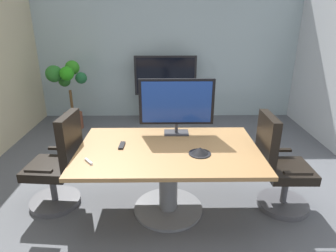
{
  "coord_description": "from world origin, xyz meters",
  "views": [
    {
      "loc": [
        -0.06,
        -2.82,
        2.04
      ],
      "look_at": [
        -0.02,
        0.12,
        0.9
      ],
      "focal_mm": 30.9,
      "sensor_mm": 36.0,
      "label": 1
    }
  ],
  "objects": [
    {
      "name": "conference_table",
      "position": [
        -0.02,
        -0.13,
        0.56
      ],
      "size": [
        1.85,
        1.16,
        0.75
      ],
      "color": "olive",
      "rests_on": "ground"
    },
    {
      "name": "whiteboard_marker",
      "position": [
        -0.77,
        -0.43,
        0.76
      ],
      "size": [
        0.1,
        0.11,
        0.02
      ],
      "primitive_type": "cube",
      "rotation": [
        0.0,
        0.0,
        -0.89
      ],
      "color": "silver",
      "rests_on": "conference_table"
    },
    {
      "name": "wall_back_glass_partition",
      "position": [
        0.0,
        3.14,
        1.3
      ],
      "size": [
        5.28,
        0.1,
        2.6
      ],
      "primitive_type": "cube",
      "color": "#9EB2B7",
      "rests_on": "ground"
    },
    {
      "name": "wall_display_unit",
      "position": [
        -0.04,
        2.78,
        0.44
      ],
      "size": [
        1.2,
        0.36,
        1.31
      ],
      "color": "#B7BABC",
      "rests_on": "ground"
    },
    {
      "name": "potted_plant",
      "position": [
        -1.83,
        2.39,
        0.77
      ],
      "size": [
        0.69,
        0.63,
        1.25
      ],
      "color": "brown",
      "rests_on": "ground"
    },
    {
      "name": "conference_phone",
      "position": [
        0.29,
        -0.26,
        0.78
      ],
      "size": [
        0.22,
        0.22,
        0.07
      ],
      "color": "black",
      "rests_on": "conference_table"
    },
    {
      "name": "remote_control",
      "position": [
        -0.51,
        -0.07,
        0.76
      ],
      "size": [
        0.06,
        0.17,
        0.02
      ],
      "primitive_type": "cube",
      "rotation": [
        0.0,
        0.0,
        -0.03
      ],
      "color": "black",
      "rests_on": "conference_table"
    },
    {
      "name": "office_chair_left",
      "position": [
        -1.23,
        -0.02,
        0.46
      ],
      "size": [
        0.61,
        0.59,
        1.09
      ],
      "rotation": [
        0.0,
        0.0,
        -1.65
      ],
      "color": "#4C4C51",
      "rests_on": "ground"
    },
    {
      "name": "tv_monitor",
      "position": [
        0.08,
        0.28,
        1.11
      ],
      "size": [
        0.84,
        0.18,
        0.64
      ],
      "color": "#333338",
      "rests_on": "conference_table"
    },
    {
      "name": "ground_plane",
      "position": [
        0.0,
        0.0,
        0.0
      ],
      "size": [
        7.28,
        7.28,
        0.0
      ],
      "primitive_type": "plane",
      "color": "#515459"
    },
    {
      "name": "office_chair_right",
      "position": [
        1.18,
        -0.09,
        0.46
      ],
      "size": [
        0.6,
        0.57,
        1.09
      ],
      "rotation": [
        0.0,
        0.0,
        1.56
      ],
      "color": "#4C4C51",
      "rests_on": "ground"
    }
  ]
}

